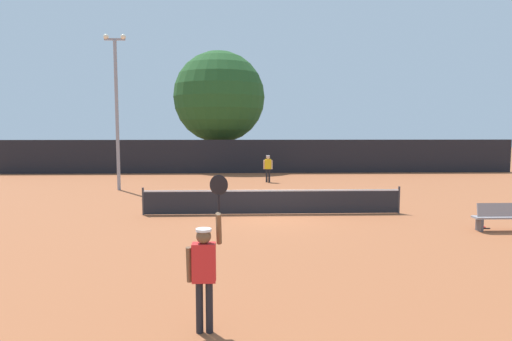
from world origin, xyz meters
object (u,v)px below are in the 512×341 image
object	(u,v)px
light_pole	(117,103)
large_tree	(219,97)
player_serving	(205,264)
tennis_ball	(231,213)
spare_racket	(481,226)
parked_car_mid	(283,158)
parked_car_near	(216,158)
courtside_bench	(502,217)
parked_car_far	(363,158)
player_receiving	(268,166)

from	to	relation	value
light_pole	large_tree	distance (m)	13.55
player_serving	large_tree	world-z (taller)	large_tree
tennis_ball	large_tree	xyz separation A→B (m)	(-1.34, 19.51, 5.87)
player_serving	spare_racket	xyz separation A→B (m)	(8.76, 7.45, -1.13)
parked_car_mid	large_tree	bearing A→B (deg)	-158.82
spare_racket	parked_car_near	size ratio (longest dim) A/B	0.12
parked_car_mid	parked_car_near	bearing A→B (deg)	-174.22
tennis_ball	courtside_bench	bearing A→B (deg)	-20.42
spare_racket	parked_car_far	bearing A→B (deg)	83.75
courtside_bench	parked_car_far	bearing A→B (deg)	84.65
spare_racket	parked_car_near	world-z (taller)	parked_car_near
player_serving	large_tree	size ratio (longest dim) A/B	0.27
player_receiving	courtside_bench	xyz separation A→B (m)	(6.78, -13.41, -0.55)
player_receiving	parked_car_far	xyz separation A→B (m)	(9.06, 10.94, -0.25)
player_receiving	spare_racket	size ratio (longest dim) A/B	3.24
player_serving	light_pole	size ratio (longest dim) A/B	0.31
large_tree	parked_car_near	world-z (taller)	large_tree
player_serving	spare_racket	distance (m)	11.56
player_receiving	parked_car_near	size ratio (longest dim) A/B	0.39
parked_car_mid	tennis_ball	bearing A→B (deg)	-95.28
spare_racket	parked_car_mid	bearing A→B (deg)	100.60
spare_racket	large_tree	world-z (taller)	large_tree
tennis_ball	parked_car_far	world-z (taller)	parked_car_far
tennis_ball	player_receiving	bearing A→B (deg)	78.25
courtside_bench	parked_car_far	xyz separation A→B (m)	(2.28, 24.35, 0.30)
tennis_ball	spare_racket	size ratio (longest dim) A/B	0.13
light_pole	large_tree	world-z (taller)	large_tree
courtside_bench	parked_car_near	xyz separation A→B (m)	(-10.59, 24.32, 0.30)
parked_car_near	light_pole	bearing A→B (deg)	-110.56
courtside_bench	parked_car_near	distance (m)	26.53
parked_car_near	parked_car_mid	xyz separation A→B (m)	(5.83, -0.01, 0.00)
large_tree	courtside_bench	bearing A→B (deg)	-65.87
tennis_ball	parked_car_near	size ratio (longest dim) A/B	0.02
player_receiving	spare_racket	world-z (taller)	player_receiving
courtside_bench	light_pole	distance (m)	18.74
courtside_bench	parked_car_far	world-z (taller)	parked_car_far
player_receiving	light_pole	size ratio (longest dim) A/B	0.20
player_serving	parked_car_far	distance (m)	33.19
tennis_ball	parked_car_mid	distance (m)	21.42
spare_racket	light_pole	size ratio (longest dim) A/B	0.06
courtside_bench	large_tree	bearing A→B (deg)	114.13
parked_car_mid	spare_racket	bearing A→B (deg)	-73.55
player_serving	spare_racket	bearing A→B (deg)	40.37
parked_car_far	parked_car_mid	bearing A→B (deg)	174.51
courtside_bench	light_pole	xyz separation A→B (m)	(-15.12, 10.23, 4.24)
parked_car_mid	parked_car_far	bearing A→B (deg)	6.14
player_serving	courtside_bench	distance (m)	11.38
large_tree	parked_car_mid	distance (m)	7.64
light_pole	parked_car_near	size ratio (longest dim) A/B	1.94
parked_car_mid	courtside_bench	bearing A→B (deg)	-73.09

